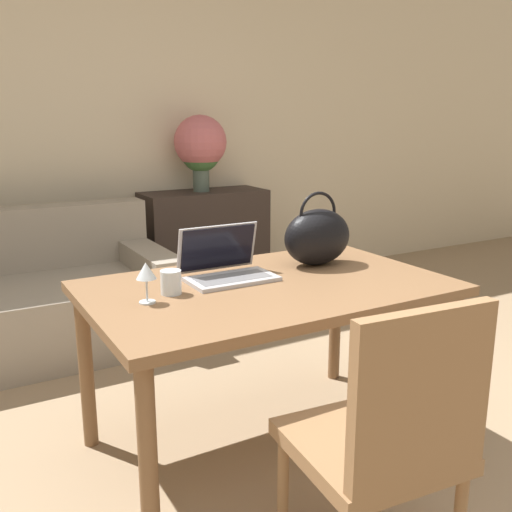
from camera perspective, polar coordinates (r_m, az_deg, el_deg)
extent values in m
cube|color=beige|center=(4.38, -15.94, 12.93)|extent=(10.00, 0.06, 2.70)
cube|color=brown|center=(2.29, 1.16, -3.25)|extent=(1.42, 0.89, 0.04)
cylinder|color=brown|center=(1.87, -10.72, -19.91)|extent=(0.06, 0.06, 0.68)
cylinder|color=brown|center=(2.54, 18.80, -10.99)|extent=(0.06, 0.06, 0.68)
cylinder|color=brown|center=(2.53, -16.63, -10.90)|extent=(0.06, 0.06, 0.68)
cylinder|color=brown|center=(3.06, 7.94, -6.10)|extent=(0.06, 0.06, 0.68)
cube|color=olive|center=(1.78, 11.28, -18.08)|extent=(0.48, 0.48, 0.05)
cube|color=olive|center=(1.52, 16.25, -13.29)|extent=(0.42, 0.08, 0.45)
cylinder|color=olive|center=(1.95, 2.70, -22.81)|extent=(0.04, 0.04, 0.42)
cylinder|color=olive|center=(2.12, 12.20, -19.88)|extent=(0.04, 0.04, 0.42)
cube|color=gray|center=(3.65, -23.39, -6.00)|extent=(1.89, 0.93, 0.42)
cube|color=gray|center=(3.80, -10.79, -3.24)|extent=(0.20, 0.93, 0.56)
cube|color=#332823|center=(4.49, -5.13, 1.29)|extent=(0.96, 0.40, 0.82)
cube|color=#ADADB2|center=(2.32, -2.41, -2.32)|extent=(0.36, 0.20, 0.02)
cube|color=slate|center=(2.31, -2.36, -2.14)|extent=(0.30, 0.13, 0.00)
cube|color=#ADADB2|center=(2.41, -3.89, 0.85)|extent=(0.36, 0.05, 0.20)
cube|color=black|center=(2.40, -3.81, 0.85)|extent=(0.33, 0.05, 0.18)
cylinder|color=silver|center=(2.16, -8.51, -2.61)|extent=(0.08, 0.08, 0.09)
cylinder|color=silver|center=(2.09, -10.81, -4.55)|extent=(0.06, 0.06, 0.01)
cylinder|color=silver|center=(2.07, -10.86, -3.37)|extent=(0.01, 0.01, 0.08)
cone|color=silver|center=(2.05, -10.95, -1.44)|extent=(0.07, 0.07, 0.06)
ellipsoid|color=black|center=(2.56, 6.15, 1.89)|extent=(0.33, 0.20, 0.25)
torus|color=black|center=(2.54, 6.21, 4.26)|extent=(0.19, 0.01, 0.19)
cylinder|color=#47564C|center=(4.40, -5.51, 7.91)|extent=(0.12, 0.12, 0.23)
sphere|color=#3D6B38|center=(4.39, -5.57, 10.28)|extent=(0.30, 0.30, 0.30)
sphere|color=#C6666B|center=(4.38, -5.59, 11.31)|extent=(0.40, 0.40, 0.40)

